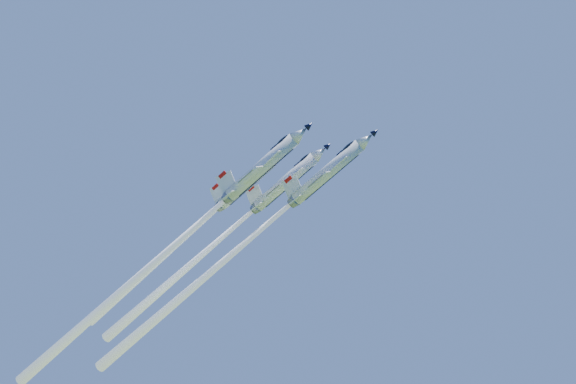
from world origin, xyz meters
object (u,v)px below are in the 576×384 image
at_px(jet_right, 163,255).
at_px(jet_slot, 191,232).
at_px(jet_lead, 236,250).
at_px(jet_left, 218,241).

relative_size(jet_right, jet_slot, 1.33).
height_order(jet_right, jet_slot, jet_right).
height_order(jet_lead, jet_right, jet_lead).
bearing_deg(jet_slot, jet_right, -7.39).
height_order(jet_lead, jet_slot, jet_lead).
relative_size(jet_lead, jet_left, 1.11).
bearing_deg(jet_right, jet_left, 166.61).
distance_m(jet_lead, jet_slot, 9.77).
bearing_deg(jet_slot, jet_lead, 77.65).
bearing_deg(jet_left, jet_right, -13.39).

